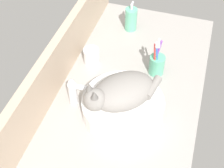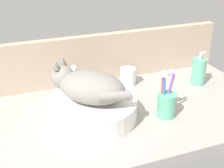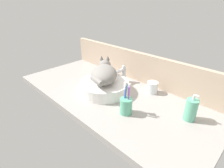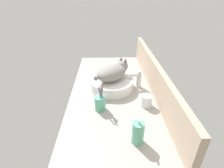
% 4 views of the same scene
% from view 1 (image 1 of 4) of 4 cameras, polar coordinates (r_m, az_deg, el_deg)
% --- Properties ---
extents(ground_plane, '(1.39, 0.63, 0.04)m').
position_cam_1_polar(ground_plane, '(1.33, 1.81, -4.16)').
color(ground_plane, '#9E9993').
extents(backsplash_panel, '(1.39, 0.04, 0.22)m').
position_cam_1_polar(backsplash_panel, '(1.31, -10.73, 2.50)').
color(backsplash_panel, tan).
rests_on(backsplash_panel, ground_plane).
extents(sink_basin, '(0.33, 0.33, 0.08)m').
position_cam_1_polar(sink_basin, '(1.26, 1.99, -4.05)').
color(sink_basin, white).
rests_on(sink_basin, ground_plane).
extents(cat, '(0.30, 0.30, 0.14)m').
position_cam_1_polar(cat, '(1.18, 1.54, -1.46)').
color(cat, gray).
rests_on(cat, sink_basin).
extents(faucet, '(0.04, 0.12, 0.14)m').
position_cam_1_polar(faucet, '(1.27, -6.76, -1.31)').
color(faucet, silver).
rests_on(faucet, ground_plane).
extents(soap_dispenser, '(0.06, 0.06, 0.15)m').
position_cam_1_polar(soap_dispenser, '(1.64, 3.49, 11.76)').
color(soap_dispenser, '#60B793').
rests_on(soap_dispenser, ground_plane).
extents(toothbrush_cup, '(0.07, 0.07, 0.19)m').
position_cam_1_polar(toothbrush_cup, '(1.41, 8.18, 3.67)').
color(toothbrush_cup, '#5BB28E').
rests_on(toothbrush_cup, ground_plane).
extents(water_glass, '(0.07, 0.07, 0.08)m').
position_cam_1_polar(water_glass, '(1.46, -3.76, 4.96)').
color(water_glass, white).
rests_on(water_glass, ground_plane).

